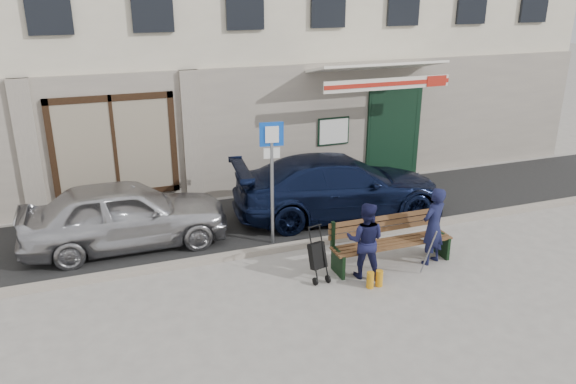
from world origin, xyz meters
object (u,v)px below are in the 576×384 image
man (433,226)px  woman (365,240)px  bench (390,242)px  stroller (318,257)px  parking_sign (272,165)px  car_navy (339,186)px  car_silver (125,214)px

man → woman: man is taller
bench → stroller: stroller is taller
man → woman: bearing=-19.5°
parking_sign → man: (2.57, -1.86, -0.95)m
car_navy → bench: (-0.16, -2.58, -0.25)m
car_navy → stroller: bearing=154.3°
car_navy → man: (0.63, -2.79, 0.05)m
car_silver → bench: car_silver is taller
car_navy → woman: (-0.82, -2.82, 0.01)m
woman → car_silver: bearing=-3.4°
parking_sign → man: parking_sign is taller
woman → stroller: size_ratio=1.42×
car_silver → bench: size_ratio=1.70×
car_silver → man: size_ratio=2.68×
parking_sign → woman: parking_sign is taller
car_navy → parking_sign: 2.37m
car_silver → man: 6.07m
man → woman: size_ratio=1.06×
bench → stroller: (-1.50, -0.06, -0.01)m
bench → woman: woman is taller
man → stroller: size_ratio=1.51×
bench → parking_sign: bearing=137.1°
bench → stroller: size_ratio=2.38×
bench → woman: size_ratio=1.67×
car_silver → man: bearing=-116.9°
stroller → man: bearing=-16.9°
man → stroller: man is taller
stroller → car_silver: bearing=126.3°
bench → car_navy: bearing=86.4°
parking_sign → man: size_ratio=1.68×
bench → car_silver: bearing=150.6°
parking_sign → man: bearing=-27.6°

